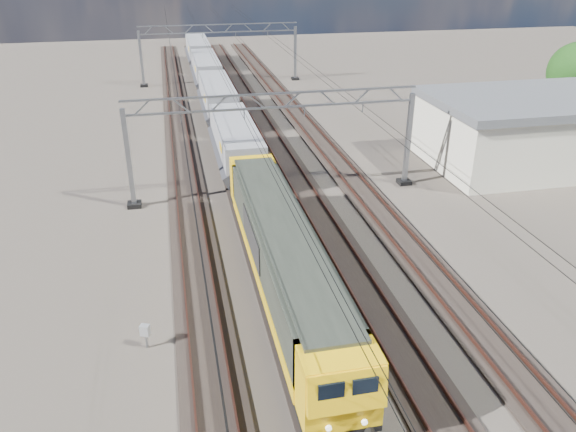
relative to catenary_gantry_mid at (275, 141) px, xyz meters
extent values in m
plane|color=black|center=(0.00, -4.00, -3.91)|extent=(160.00, 160.00, 0.00)
cube|color=black|center=(-6.00, -4.00, -3.85)|extent=(2.60, 140.00, 0.12)
cube|color=brown|center=(-6.72, -4.00, -3.69)|extent=(0.08, 140.00, 0.16)
cube|color=brown|center=(-5.28, -4.00, -3.69)|extent=(0.08, 140.00, 0.16)
cube|color=black|center=(-2.00, -4.00, -3.85)|extent=(2.60, 140.00, 0.12)
cube|color=brown|center=(-2.72, -4.00, -3.69)|extent=(0.08, 140.00, 0.16)
cube|color=brown|center=(-1.28, -4.00, -3.69)|extent=(0.08, 140.00, 0.16)
cube|color=black|center=(2.00, -4.00, -3.85)|extent=(2.60, 140.00, 0.12)
cube|color=brown|center=(1.28, -4.00, -3.69)|extent=(0.08, 140.00, 0.16)
cube|color=brown|center=(2.72, -4.00, -3.69)|extent=(0.08, 140.00, 0.16)
cube|color=black|center=(6.00, -4.00, -3.85)|extent=(2.60, 140.00, 0.12)
cube|color=brown|center=(5.28, -4.00, -3.69)|extent=(0.08, 140.00, 0.16)
cube|color=brown|center=(6.72, -4.00, -3.69)|extent=(0.08, 140.00, 0.16)
cube|color=gray|center=(-9.50, 0.00, -0.61)|extent=(0.30, 0.30, 6.60)
cube|color=gray|center=(9.50, 0.00, -0.61)|extent=(0.30, 0.30, 6.60)
cube|color=black|center=(-9.50, 0.00, -3.76)|extent=(0.90, 0.90, 0.30)
cube|color=black|center=(9.50, 0.00, -3.76)|extent=(0.90, 0.90, 0.30)
cube|color=gray|center=(0.00, 0.00, 3.14)|extent=(19.30, 0.18, 0.12)
cube|color=gray|center=(0.00, 0.00, 2.24)|extent=(19.30, 0.18, 0.12)
cube|color=gray|center=(-8.31, 0.00, 2.69)|extent=(1.03, 0.10, 0.94)
cube|color=gray|center=(-5.94, 0.00, 2.69)|extent=(1.03, 0.10, 0.94)
cube|color=gray|center=(-3.56, 0.00, 2.69)|extent=(1.03, 0.10, 0.94)
cube|color=gray|center=(-1.19, 0.00, 2.69)|extent=(1.03, 0.10, 0.94)
cube|color=gray|center=(1.19, 0.00, 2.69)|extent=(1.03, 0.10, 0.94)
cube|color=gray|center=(3.56, 0.00, 2.69)|extent=(1.03, 0.10, 0.94)
cube|color=gray|center=(5.94, 0.00, 2.69)|extent=(1.03, 0.10, 0.94)
cube|color=gray|center=(8.31, 0.00, 2.69)|extent=(1.03, 0.10, 0.94)
cube|color=gray|center=(-6.00, 0.00, 1.92)|extent=(0.06, 0.06, 0.65)
cube|color=gray|center=(-2.00, 0.00, 1.92)|extent=(0.06, 0.06, 0.65)
cube|color=gray|center=(2.00, 0.00, 1.92)|extent=(0.06, 0.06, 0.65)
cube|color=gray|center=(6.00, 0.00, 1.92)|extent=(0.06, 0.06, 0.65)
cube|color=gray|center=(-9.50, 36.00, -0.61)|extent=(0.30, 0.30, 6.60)
cube|color=gray|center=(9.50, 36.00, -0.61)|extent=(0.30, 0.30, 6.60)
cube|color=black|center=(-9.50, 36.00, -3.76)|extent=(0.90, 0.90, 0.30)
cube|color=black|center=(9.50, 36.00, -3.76)|extent=(0.90, 0.90, 0.30)
cube|color=gray|center=(0.00, 36.00, 3.14)|extent=(19.30, 0.18, 0.12)
cube|color=gray|center=(0.00, 36.00, 2.24)|extent=(19.30, 0.18, 0.12)
cube|color=gray|center=(-8.31, 36.00, 2.69)|extent=(1.03, 0.10, 0.94)
cube|color=gray|center=(-5.94, 36.00, 2.69)|extent=(1.03, 0.10, 0.94)
cube|color=gray|center=(-3.56, 36.00, 2.69)|extent=(1.03, 0.10, 0.94)
cube|color=gray|center=(-1.19, 36.00, 2.69)|extent=(1.03, 0.10, 0.94)
cube|color=gray|center=(1.19, 36.00, 2.69)|extent=(1.03, 0.10, 0.94)
cube|color=gray|center=(3.56, 36.00, 2.69)|extent=(1.03, 0.10, 0.94)
cube|color=gray|center=(5.94, 36.00, 2.69)|extent=(1.03, 0.10, 0.94)
cube|color=gray|center=(8.31, 36.00, 2.69)|extent=(1.03, 0.10, 0.94)
cube|color=gray|center=(-6.00, 36.00, 1.92)|extent=(0.06, 0.06, 0.65)
cube|color=gray|center=(-2.00, 36.00, 1.92)|extent=(0.06, 0.06, 0.65)
cube|color=gray|center=(2.00, 36.00, 1.92)|extent=(0.06, 0.06, 0.65)
cube|color=gray|center=(6.00, 36.00, 1.92)|extent=(0.06, 0.06, 0.65)
cylinder|color=black|center=(-6.00, 4.00, 1.59)|extent=(0.03, 140.00, 0.03)
cylinder|color=black|center=(-6.00, 4.00, 2.09)|extent=(0.03, 140.00, 0.03)
cylinder|color=black|center=(-2.00, 4.00, 1.59)|extent=(0.03, 140.00, 0.03)
cylinder|color=black|center=(-2.00, 4.00, 2.09)|extent=(0.03, 140.00, 0.03)
cylinder|color=black|center=(2.00, 4.00, 1.59)|extent=(0.03, 140.00, 0.03)
cylinder|color=black|center=(2.00, 4.00, 2.09)|extent=(0.03, 140.00, 0.03)
cylinder|color=black|center=(6.00, 4.00, 1.59)|extent=(0.03, 140.00, 0.03)
cylinder|color=black|center=(6.00, 4.00, 2.09)|extent=(0.03, 140.00, 0.03)
cube|color=black|center=(-2.00, -18.86, -3.16)|extent=(2.20, 3.60, 0.60)
cube|color=black|center=(-2.00, -5.86, -3.16)|extent=(2.20, 3.60, 0.60)
cube|color=black|center=(-2.00, -12.36, -2.78)|extent=(2.65, 20.00, 0.25)
cube|color=black|center=(-2.00, -12.36, -3.16)|extent=(2.20, 4.50, 0.75)
cube|color=#272C24|center=(-2.00, -12.36, -1.36)|extent=(2.65, 17.00, 2.60)
cube|color=yellow|center=(-3.34, -12.36, -2.36)|extent=(0.04, 17.00, 0.60)
cube|color=yellow|center=(-0.66, -12.36, -2.36)|extent=(0.04, 17.00, 0.60)
cube|color=black|center=(-3.35, -11.36, -1.01)|extent=(0.05, 5.00, 1.40)
cube|color=black|center=(-0.65, -11.36, -1.01)|extent=(0.05, 5.00, 1.40)
cube|color=#272C24|center=(-2.00, -12.36, 0.01)|extent=(2.25, 18.00, 0.15)
cube|color=yellow|center=(-2.00, -21.46, -1.36)|extent=(2.65, 1.80, 2.60)
cube|color=yellow|center=(-2.00, -22.41, -0.86)|extent=(2.60, 0.46, 1.52)
cube|color=black|center=(-2.55, -22.51, -0.76)|extent=(0.85, 0.08, 0.75)
cube|color=black|center=(-1.45, -22.51, -0.76)|extent=(0.85, 0.08, 0.75)
cylinder|color=white|center=(-2.60, -22.56, -2.16)|extent=(0.20, 0.08, 0.20)
cylinder|color=white|center=(-1.40, -22.56, -2.16)|extent=(0.20, 0.08, 0.20)
cube|color=yellow|center=(-2.00, -3.26, -1.36)|extent=(2.65, 1.80, 2.60)
cube|color=yellow|center=(-2.00, -2.31, -0.86)|extent=(2.60, 0.46, 1.52)
cube|color=black|center=(-2.55, -2.21, -0.76)|extent=(0.85, 0.08, 0.75)
cube|color=black|center=(-1.45, -2.21, -0.76)|extent=(0.85, 0.08, 0.75)
cylinder|color=black|center=(-2.85, -2.06, -2.76)|extent=(0.36, 0.50, 0.36)
cylinder|color=black|center=(-1.15, -2.06, -2.76)|extent=(0.36, 0.50, 0.36)
cylinder|color=white|center=(-2.60, -2.16, -2.16)|extent=(0.20, 0.08, 0.20)
cylinder|color=white|center=(-1.40, -2.16, -2.16)|extent=(0.20, 0.08, 0.20)
cube|color=black|center=(-2.00, 0.84, -3.19)|extent=(2.20, 2.60, 0.55)
cube|color=black|center=(-2.00, 9.84, -3.19)|extent=(2.20, 2.60, 0.55)
cube|color=black|center=(-2.00, 5.34, -2.83)|extent=(2.40, 13.00, 0.20)
cube|color=gray|center=(-2.00, 5.34, -1.11)|extent=(2.80, 12.00, 1.80)
cube|color=#424349|center=(-2.95, 5.34, -2.36)|extent=(1.48, 12.00, 1.36)
cube|color=#424349|center=(-1.05, 5.34, -2.36)|extent=(1.48, 12.00, 1.36)
cube|color=yellow|center=(-3.42, 2.34, -1.01)|extent=(0.04, 1.20, 0.50)
cube|color=black|center=(-2.00, 15.04, -3.19)|extent=(2.20, 2.60, 0.55)
cube|color=black|center=(-2.00, 24.04, -3.19)|extent=(2.20, 2.60, 0.55)
cube|color=black|center=(-2.00, 19.54, -2.83)|extent=(2.40, 13.00, 0.20)
cube|color=gray|center=(-2.00, 19.54, -1.11)|extent=(2.80, 12.00, 1.80)
cube|color=#424349|center=(-2.95, 19.54, -2.36)|extent=(1.48, 12.00, 1.36)
cube|color=#424349|center=(-1.05, 19.54, -2.36)|extent=(1.48, 12.00, 1.36)
cube|color=yellow|center=(-3.42, 16.54, -1.01)|extent=(0.04, 1.20, 0.50)
cube|color=black|center=(-2.00, 29.24, -3.19)|extent=(2.20, 2.60, 0.55)
cube|color=black|center=(-2.00, 38.24, -3.19)|extent=(2.20, 2.60, 0.55)
cube|color=black|center=(-2.00, 33.74, -2.83)|extent=(2.40, 13.00, 0.20)
cube|color=gray|center=(-2.00, 33.74, -1.11)|extent=(2.80, 12.00, 1.80)
cube|color=#424349|center=(-2.95, 33.74, -2.36)|extent=(1.48, 12.00, 1.36)
cube|color=#424349|center=(-1.05, 33.74, -2.36)|extent=(1.48, 12.00, 1.36)
cube|color=yellow|center=(-3.42, 30.74, -1.01)|extent=(0.04, 1.20, 0.50)
cube|color=black|center=(-2.00, 43.44, -3.19)|extent=(2.20, 2.60, 0.55)
cube|color=black|center=(-2.00, 52.44, -3.19)|extent=(2.20, 2.60, 0.55)
cube|color=black|center=(-2.00, 47.94, -2.83)|extent=(2.40, 13.00, 0.20)
cube|color=gray|center=(-2.00, 47.94, -1.11)|extent=(2.80, 12.00, 1.80)
cube|color=#424349|center=(-2.95, 47.94, -2.36)|extent=(1.48, 12.00, 1.36)
cube|color=#424349|center=(-1.05, 47.94, -2.36)|extent=(1.48, 12.00, 1.36)
cube|color=yellow|center=(-3.42, 44.94, -1.01)|extent=(0.04, 1.20, 0.50)
cube|color=gray|center=(-8.50, -15.02, -3.57)|extent=(0.10, 0.10, 0.68)
cube|color=#A7ABAE|center=(-8.50, -15.02, -2.98)|extent=(0.47, 0.42, 0.49)
cube|color=silver|center=(22.00, 2.00, -1.51)|extent=(18.00, 10.00, 4.80)
cube|color=slate|center=(22.00, 2.00, 1.19)|extent=(18.60, 10.60, 0.60)
cylinder|color=#352718|center=(30.00, 10.00, -2.02)|extent=(0.70, 0.70, 3.77)
camera|label=1|loc=(-6.60, -35.11, 11.65)|focal=35.00mm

